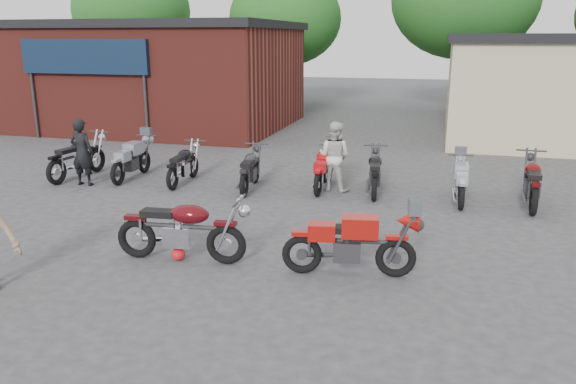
% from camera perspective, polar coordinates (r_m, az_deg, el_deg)
% --- Properties ---
extents(ground, '(90.00, 90.00, 0.00)m').
position_cam_1_polar(ground, '(9.21, -7.00, -8.10)').
color(ground, '#363638').
extents(brick_building, '(12.00, 8.00, 4.00)m').
position_cam_1_polar(brick_building, '(25.06, -14.40, 11.20)').
color(brick_building, maroon).
rests_on(brick_building, ground).
extents(tree_0, '(6.56, 6.56, 8.20)m').
position_cam_1_polar(tree_0, '(34.44, -15.45, 15.68)').
color(tree_0, '#144C1A').
rests_on(tree_0, ground).
extents(tree_1, '(5.92, 5.92, 7.40)m').
position_cam_1_polar(tree_1, '(30.92, -0.29, 15.55)').
color(tree_1, '#144C1A').
rests_on(tree_1, ground).
extents(tree_2, '(7.04, 7.04, 8.80)m').
position_cam_1_polar(tree_2, '(29.81, 17.35, 16.23)').
color(tree_2, '#144C1A').
rests_on(tree_2, ground).
extents(vintage_motorcycle, '(2.23, 0.90, 1.27)m').
position_cam_1_polar(vintage_motorcycle, '(9.53, -10.66, -3.37)').
color(vintage_motorcycle, '#4D090F').
rests_on(vintage_motorcycle, ground).
extents(sportbike, '(2.12, 1.00, 1.18)m').
position_cam_1_polar(sportbike, '(8.88, 6.48, -4.90)').
color(sportbike, '#A7130D').
rests_on(sportbike, ground).
extents(helmet, '(0.29, 0.29, 0.22)m').
position_cam_1_polar(helmet, '(9.76, -11.08, -6.20)').
color(helmet, red).
rests_on(helmet, ground).
extents(person_dark, '(0.63, 0.42, 1.70)m').
position_cam_1_polar(person_dark, '(15.12, -20.18, 3.81)').
color(person_dark, black).
rests_on(person_dark, ground).
extents(person_light, '(0.97, 0.84, 1.70)m').
position_cam_1_polar(person_light, '(13.76, 4.73, 3.63)').
color(person_light, silver).
rests_on(person_light, ground).
extents(row_bike_0, '(0.90, 2.20, 1.24)m').
position_cam_1_polar(row_bike_0, '(16.04, -20.60, 3.54)').
color(row_bike_0, black).
rests_on(row_bike_0, ground).
extents(row_bike_1, '(0.72, 2.00, 1.15)m').
position_cam_1_polar(row_bike_1, '(15.51, -15.60, 3.40)').
color(row_bike_1, '#8F909C').
rests_on(row_bike_1, ground).
extents(row_bike_2, '(0.71, 1.91, 1.09)m').
position_cam_1_polar(row_bike_2, '(14.70, -10.59, 2.96)').
color(row_bike_2, black).
rests_on(row_bike_2, ground).
extents(row_bike_3, '(0.87, 1.99, 1.12)m').
position_cam_1_polar(row_bike_3, '(13.90, -3.86, 2.53)').
color(row_bike_3, '#252528').
rests_on(row_bike_3, ground).
extents(row_bike_4, '(0.63, 1.87, 1.08)m').
position_cam_1_polar(row_bike_4, '(13.90, 3.66, 2.46)').
color(row_bike_4, red).
rests_on(row_bike_4, ground).
extents(row_bike_5, '(0.86, 2.02, 1.14)m').
position_cam_1_polar(row_bike_5, '(13.69, 8.82, 2.22)').
color(row_bike_5, black).
rests_on(row_bike_5, ground).
extents(row_bike_6, '(0.64, 1.82, 1.05)m').
position_cam_1_polar(row_bike_6, '(13.40, 17.14, 1.22)').
color(row_bike_6, '#979BA4').
rests_on(row_bike_6, ground).
extents(row_bike_7, '(0.82, 2.14, 1.22)m').
position_cam_1_polar(row_bike_7, '(13.61, 23.56, 1.20)').
color(row_bike_7, '#4C090A').
rests_on(row_bike_7, ground).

